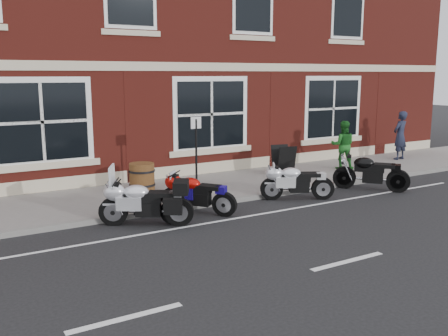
{
  "coord_description": "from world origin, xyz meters",
  "views": [
    {
      "loc": [
        -6.0,
        -8.94,
        3.19
      ],
      "look_at": [
        0.23,
        1.6,
        0.87
      ],
      "focal_mm": 40.0,
      "sensor_mm": 36.0,
      "label": 1
    }
  ],
  "objects_px": {
    "parking_sign": "(196,151)",
    "pedestrian_right": "(343,145)",
    "moto_naked_black": "(370,171)",
    "moto_sport_red": "(197,193)",
    "moto_sport_black": "(142,201)",
    "moto_touring_silver": "(143,201)",
    "barrel_planter": "(142,178)",
    "moto_sport_silver": "(296,181)",
    "pedestrian_left": "(400,135)",
    "a_board_sign": "(283,160)"
  },
  "relations": [
    {
      "from": "moto_sport_red",
      "to": "moto_sport_black",
      "type": "xyz_separation_m",
      "value": [
        -1.37,
        -0.08,
        -0.01
      ]
    },
    {
      "from": "a_board_sign",
      "to": "pedestrian_left",
      "type": "bearing_deg",
      "value": 15.75
    },
    {
      "from": "moto_sport_silver",
      "to": "barrel_planter",
      "type": "distance_m",
      "value": 4.02
    },
    {
      "from": "moto_sport_silver",
      "to": "barrel_planter",
      "type": "xyz_separation_m",
      "value": [
        -3.26,
        2.36,
        0.01
      ]
    },
    {
      "from": "pedestrian_left",
      "to": "barrel_planter",
      "type": "xyz_separation_m",
      "value": [
        -9.96,
        -0.03,
        -0.49
      ]
    },
    {
      "from": "pedestrian_left",
      "to": "a_board_sign",
      "type": "height_order",
      "value": "pedestrian_left"
    },
    {
      "from": "moto_sport_silver",
      "to": "pedestrian_left",
      "type": "height_order",
      "value": "pedestrian_left"
    },
    {
      "from": "moto_touring_silver",
      "to": "pedestrian_right",
      "type": "xyz_separation_m",
      "value": [
        7.79,
        2.17,
        0.37
      ]
    },
    {
      "from": "parking_sign",
      "to": "moto_sport_red",
      "type": "bearing_deg",
      "value": -120.87
    },
    {
      "from": "moto_sport_red",
      "to": "parking_sign",
      "type": "xyz_separation_m",
      "value": [
        0.46,
        0.91,
        0.81
      ]
    },
    {
      "from": "moto_naked_black",
      "to": "a_board_sign",
      "type": "distance_m",
      "value": 2.67
    },
    {
      "from": "moto_touring_silver",
      "to": "moto_naked_black",
      "type": "xyz_separation_m",
      "value": [
        6.64,
        -0.09,
        -0.01
      ]
    },
    {
      "from": "moto_naked_black",
      "to": "pedestrian_left",
      "type": "height_order",
      "value": "pedestrian_left"
    },
    {
      "from": "moto_sport_silver",
      "to": "a_board_sign",
      "type": "height_order",
      "value": "a_board_sign"
    },
    {
      "from": "moto_sport_red",
      "to": "a_board_sign",
      "type": "xyz_separation_m",
      "value": [
        4.05,
        2.05,
        0.1
      ]
    },
    {
      "from": "moto_sport_red",
      "to": "parking_sign",
      "type": "distance_m",
      "value": 1.3
    },
    {
      "from": "moto_naked_black",
      "to": "parking_sign",
      "type": "distance_m",
      "value": 4.98
    },
    {
      "from": "a_board_sign",
      "to": "barrel_planter",
      "type": "distance_m",
      "value": 4.55
    },
    {
      "from": "barrel_planter",
      "to": "parking_sign",
      "type": "relative_size",
      "value": 0.38
    },
    {
      "from": "moto_naked_black",
      "to": "barrel_planter",
      "type": "relative_size",
      "value": 2.19
    },
    {
      "from": "moto_sport_black",
      "to": "pedestrian_right",
      "type": "xyz_separation_m",
      "value": [
        7.73,
        1.98,
        0.43
      ]
    },
    {
      "from": "moto_sport_red",
      "to": "moto_sport_black",
      "type": "distance_m",
      "value": 1.38
    },
    {
      "from": "a_board_sign",
      "to": "parking_sign",
      "type": "height_order",
      "value": "parking_sign"
    },
    {
      "from": "moto_sport_black",
      "to": "barrel_planter",
      "type": "bearing_deg",
      "value": 16.42
    },
    {
      "from": "parking_sign",
      "to": "pedestrian_right",
      "type": "bearing_deg",
      "value": 5.49
    },
    {
      "from": "moto_naked_black",
      "to": "pedestrian_right",
      "type": "bearing_deg",
      "value": 23.53
    },
    {
      "from": "pedestrian_left",
      "to": "parking_sign",
      "type": "height_order",
      "value": "parking_sign"
    },
    {
      "from": "moto_naked_black",
      "to": "pedestrian_right",
      "type": "height_order",
      "value": "pedestrian_right"
    },
    {
      "from": "moto_sport_silver",
      "to": "pedestrian_left",
      "type": "relative_size",
      "value": 0.98
    },
    {
      "from": "a_board_sign",
      "to": "parking_sign",
      "type": "xyz_separation_m",
      "value": [
        -3.59,
        -1.13,
        0.71
      ]
    },
    {
      "from": "moto_touring_silver",
      "to": "pedestrian_left",
      "type": "bearing_deg",
      "value": -45.59
    },
    {
      "from": "moto_touring_silver",
      "to": "a_board_sign",
      "type": "xyz_separation_m",
      "value": [
        5.48,
        2.31,
        0.05
      ]
    },
    {
      "from": "moto_naked_black",
      "to": "barrel_planter",
      "type": "xyz_separation_m",
      "value": [
        -5.7,
        2.55,
        -0.03
      ]
    },
    {
      "from": "moto_sport_black",
      "to": "moto_sport_silver",
      "type": "xyz_separation_m",
      "value": [
        4.14,
        -0.08,
        0.01
      ]
    },
    {
      "from": "moto_naked_black",
      "to": "pedestrian_left",
      "type": "relative_size",
      "value": 0.96
    },
    {
      "from": "moto_sport_black",
      "to": "parking_sign",
      "type": "height_order",
      "value": "parking_sign"
    },
    {
      "from": "moto_sport_red",
      "to": "pedestrian_right",
      "type": "relative_size",
      "value": 1.0
    },
    {
      "from": "moto_sport_red",
      "to": "moto_naked_black",
      "type": "distance_m",
      "value": 5.22
    },
    {
      "from": "moto_sport_red",
      "to": "pedestrian_right",
      "type": "height_order",
      "value": "pedestrian_right"
    },
    {
      "from": "moto_sport_silver",
      "to": "a_board_sign",
      "type": "relative_size",
      "value": 1.85
    },
    {
      "from": "moto_sport_black",
      "to": "pedestrian_left",
      "type": "relative_size",
      "value": 0.88
    },
    {
      "from": "moto_sport_red",
      "to": "barrel_planter",
      "type": "relative_size",
      "value": 2.07
    },
    {
      "from": "a_board_sign",
      "to": "pedestrian_right",
      "type": "bearing_deg",
      "value": 10.27
    },
    {
      "from": "moto_touring_silver",
      "to": "a_board_sign",
      "type": "bearing_deg",
      "value": -35.64
    },
    {
      "from": "barrel_planter",
      "to": "moto_sport_black",
      "type": "bearing_deg",
      "value": -111.21
    },
    {
      "from": "parking_sign",
      "to": "barrel_planter",
      "type": "bearing_deg",
      "value": 122.47
    },
    {
      "from": "moto_sport_black",
      "to": "moto_sport_silver",
      "type": "height_order",
      "value": "moto_sport_silver"
    },
    {
      "from": "moto_touring_silver",
      "to": "moto_sport_red",
      "type": "xyz_separation_m",
      "value": [
        1.43,
        0.27,
        -0.05
      ]
    },
    {
      "from": "moto_sport_red",
      "to": "moto_naked_black",
      "type": "xyz_separation_m",
      "value": [
        5.21,
        -0.35,
        0.05
      ]
    },
    {
      "from": "moto_touring_silver",
      "to": "pedestrian_right",
      "type": "height_order",
      "value": "pedestrian_right"
    }
  ]
}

